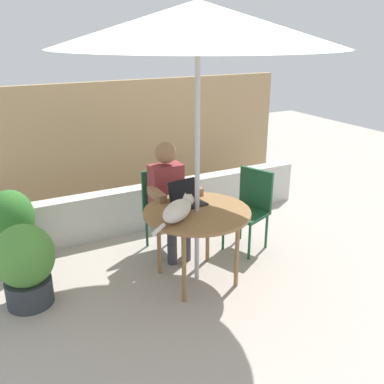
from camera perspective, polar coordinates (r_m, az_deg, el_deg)
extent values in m
plane|color=#ADA399|center=(4.29, 0.63, -11.42)|extent=(14.00, 14.00, 0.00)
cube|color=tan|center=(5.81, -9.52, 6.06)|extent=(4.79, 0.08, 1.68)
cube|color=beige|center=(5.25, -6.28, -1.98)|extent=(4.31, 0.20, 0.53)
cylinder|color=olive|center=(3.96, 0.67, -2.69)|extent=(0.99, 0.99, 0.03)
cylinder|color=olive|center=(4.45, 2.09, -5.09)|extent=(0.04, 0.04, 0.69)
cylinder|color=olive|center=(4.23, -4.40, -6.57)|extent=(0.04, 0.04, 0.69)
cylinder|color=olive|center=(3.79, -1.06, -9.93)|extent=(0.04, 0.04, 0.69)
cylinder|color=olive|center=(4.03, 5.96, -8.05)|extent=(0.04, 0.04, 0.69)
cylinder|color=#B7B7BC|center=(3.80, 0.70, 3.45)|extent=(0.04, 0.04, 2.30)
cone|color=beige|center=(3.63, 0.78, 21.36)|extent=(2.38, 2.38, 0.36)
sphere|color=#B7B7BC|center=(3.63, 0.79, 21.55)|extent=(0.06, 0.06, 0.06)
cube|color=#194C2D|center=(4.64, -3.37, -2.98)|extent=(0.40, 0.40, 0.04)
cube|color=#194C2D|center=(4.70, -4.34, 0.46)|extent=(0.40, 0.04, 0.44)
cylinder|color=#194C2D|center=(4.93, -2.33, -4.25)|extent=(0.03, 0.03, 0.40)
cylinder|color=#194C2D|center=(4.81, -6.01, -5.02)|extent=(0.03, 0.03, 0.40)
cylinder|color=#194C2D|center=(4.53, -4.39, -6.68)|extent=(0.03, 0.03, 0.40)
cylinder|color=#194C2D|center=(4.66, -0.53, -5.81)|extent=(0.03, 0.03, 0.40)
cube|color=#194C2D|center=(4.69, 7.13, -2.86)|extent=(0.52, 0.52, 0.04)
cube|color=#194C2D|center=(4.74, 8.46, 0.46)|extent=(0.18, 0.38, 0.44)
cylinder|color=#194C2D|center=(4.83, 9.82, -5.13)|extent=(0.03, 0.03, 0.40)
cylinder|color=#194C2D|center=(4.99, 6.47, -4.07)|extent=(0.03, 0.03, 0.40)
cylinder|color=#194C2D|center=(4.74, 4.15, -5.40)|extent=(0.03, 0.03, 0.40)
cylinder|color=#194C2D|center=(4.57, 7.60, -6.58)|extent=(0.03, 0.03, 0.40)
cube|color=maroon|center=(4.53, -3.44, 0.36)|extent=(0.34, 0.20, 0.54)
sphere|color=#936B4C|center=(4.40, -3.50, 5.21)|extent=(0.22, 0.22, 0.22)
cube|color=#383842|center=(4.46, -3.53, -3.05)|extent=(0.12, 0.30, 0.12)
cylinder|color=#383842|center=(4.45, -2.65, -6.92)|extent=(0.10, 0.10, 0.44)
cube|color=#383842|center=(4.52, -1.67, -2.68)|extent=(0.12, 0.30, 0.12)
cylinder|color=#383842|center=(4.51, -0.80, -6.49)|extent=(0.10, 0.10, 0.44)
cube|color=#936B4C|center=(4.25, -4.69, -0.35)|extent=(0.08, 0.32, 0.08)
cube|color=#936B4C|center=(4.41, 0.09, 0.51)|extent=(0.08, 0.32, 0.08)
cube|color=black|center=(4.08, -0.44, -1.60)|extent=(0.32, 0.25, 0.02)
cube|color=black|center=(4.12, -1.24, 0.24)|extent=(0.30, 0.09, 0.20)
cube|color=black|center=(4.13, -1.30, 0.28)|extent=(0.30, 0.09, 0.20)
ellipsoid|color=silver|center=(3.73, -1.98, -2.52)|extent=(0.43, 0.39, 0.17)
sphere|color=silver|center=(3.91, -0.50, -1.06)|extent=(0.11, 0.11, 0.11)
ellipsoid|color=white|center=(3.84, -1.24, -2.46)|extent=(0.17, 0.17, 0.09)
cylinder|color=silver|center=(3.54, -4.44, -4.94)|extent=(0.17, 0.14, 0.04)
cone|color=silver|center=(3.88, -0.10, -0.45)|extent=(0.04, 0.04, 0.03)
cone|color=silver|center=(3.91, -0.90, -0.31)|extent=(0.04, 0.04, 0.03)
cylinder|color=#33383D|center=(4.15, -20.68, -12.21)|extent=(0.40, 0.40, 0.24)
ellipsoid|color=#4C8C38|center=(3.97, -21.33, -7.87)|extent=(0.51, 0.51, 0.56)
cylinder|color=#33383D|center=(4.74, -22.17, -7.50)|extent=(0.37, 0.37, 0.33)
ellipsoid|color=#2D6B28|center=(4.58, -22.83, -3.08)|extent=(0.45, 0.45, 0.55)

